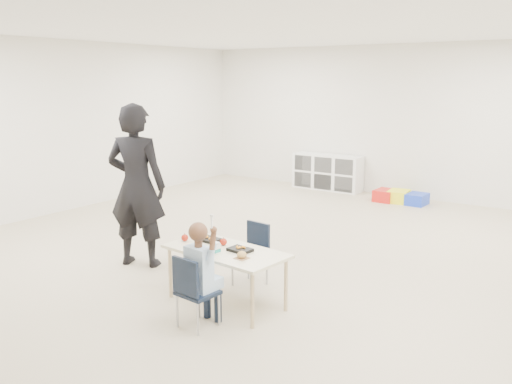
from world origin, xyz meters
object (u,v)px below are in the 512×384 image
Objects in this scene: cubby_shelf at (327,172)px; adult at (137,186)px; table at (226,276)px; chair_near at (198,291)px; child at (197,270)px.

cubby_shelf is 5.32m from adult.
table is at bearing 146.74° from adult.
table is 1.73m from adult.
chair_near is at bearing -72.91° from cubby_shelf.
table is at bearing -72.29° from cubby_shelf.
cubby_shelf reaches higher than chair_near.
adult is (-1.66, 0.87, 0.62)m from chair_near.
child is 0.55× the size of adult.
cubby_shelf is 0.73× the size of adult.
adult is at bearing -87.50° from cubby_shelf.
adult reaches higher than chair_near.
cubby_shelf is (-1.89, 6.15, -0.18)m from child.
table is 1.21× the size of child.
child is 6.43m from cubby_shelf.
child is 1.92m from adult.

